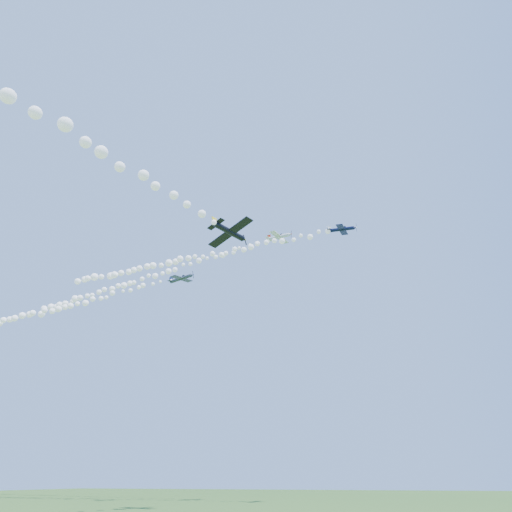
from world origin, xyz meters
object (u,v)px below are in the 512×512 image
(plane_white, at_px, (279,237))
(plane_grey, at_px, (182,278))
(plane_navy, at_px, (342,229))
(plane_black, at_px, (230,232))

(plane_white, height_order, plane_grey, plane_white)
(plane_navy, xyz_separation_m, plane_black, (-16.27, -22.43, -10.70))
(plane_black, bearing_deg, plane_white, 17.42)
(plane_navy, relative_size, plane_grey, 0.97)
(plane_white, bearing_deg, plane_navy, -4.14)
(plane_white, xyz_separation_m, plane_grey, (-21.11, -5.46, -10.12))
(plane_grey, distance_m, plane_black, 29.65)
(plane_navy, xyz_separation_m, plane_grey, (-35.71, -0.41, -6.66))
(plane_grey, relative_size, plane_black, 0.82)
(plane_navy, distance_m, plane_black, 29.70)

